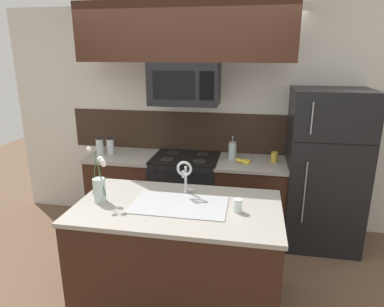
{
  "coord_description": "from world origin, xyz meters",
  "views": [
    {
      "loc": [
        0.76,
        -2.78,
        2.08
      ],
      "look_at": [
        0.19,
        0.27,
        1.16
      ],
      "focal_mm": 32.0,
      "sensor_mm": 36.0,
      "label": 1
    }
  ],
  "objects_px": {
    "french_press": "(232,151)",
    "storage_jar_medium": "(110,146)",
    "drinking_glass": "(238,205)",
    "flower_vase": "(100,188)",
    "refrigerator": "(324,169)",
    "banana_bunch": "(243,161)",
    "microwave": "(185,84)",
    "storage_jar_tall": "(100,146)",
    "coffee_tin": "(274,157)",
    "stove_range": "(186,194)",
    "sink_faucet": "(185,173)"
  },
  "relations": [
    {
      "from": "storage_jar_tall",
      "to": "french_press",
      "type": "xyz_separation_m",
      "value": [
        1.56,
        0.09,
        -0.0
      ]
    },
    {
      "from": "storage_jar_tall",
      "to": "french_press",
      "type": "bearing_deg",
      "value": 3.44
    },
    {
      "from": "flower_vase",
      "to": "sink_faucet",
      "type": "bearing_deg",
      "value": 21.97
    },
    {
      "from": "stove_range",
      "to": "storage_jar_tall",
      "type": "bearing_deg",
      "value": -178.11
    },
    {
      "from": "banana_bunch",
      "to": "sink_faucet",
      "type": "relative_size",
      "value": 0.62
    },
    {
      "from": "coffee_tin",
      "to": "drinking_glass",
      "type": "relative_size",
      "value": 1.04
    },
    {
      "from": "drinking_glass",
      "to": "storage_jar_tall",
      "type": "bearing_deg",
      "value": 143.83
    },
    {
      "from": "banana_bunch",
      "to": "french_press",
      "type": "bearing_deg",
      "value": 137.29
    },
    {
      "from": "storage_jar_tall",
      "to": "sink_faucet",
      "type": "relative_size",
      "value": 0.68
    },
    {
      "from": "refrigerator",
      "to": "french_press",
      "type": "xyz_separation_m",
      "value": [
        -1.0,
        0.04,
        0.15
      ]
    },
    {
      "from": "coffee_tin",
      "to": "drinking_glass",
      "type": "bearing_deg",
      "value": -103.9
    },
    {
      "from": "refrigerator",
      "to": "flower_vase",
      "type": "height_order",
      "value": "refrigerator"
    },
    {
      "from": "storage_jar_medium",
      "to": "sink_faucet",
      "type": "distance_m",
      "value": 1.55
    },
    {
      "from": "french_press",
      "to": "storage_jar_medium",
      "type": "bearing_deg",
      "value": -178.48
    },
    {
      "from": "sink_faucet",
      "to": "flower_vase",
      "type": "xyz_separation_m",
      "value": [
        -0.65,
        -0.26,
        -0.08
      ]
    },
    {
      "from": "refrigerator",
      "to": "banana_bunch",
      "type": "xyz_separation_m",
      "value": [
        -0.87,
        -0.08,
        0.07
      ]
    },
    {
      "from": "microwave",
      "to": "flower_vase",
      "type": "bearing_deg",
      "value": -109.24
    },
    {
      "from": "stove_range",
      "to": "storage_jar_tall",
      "type": "distance_m",
      "value": 1.17
    },
    {
      "from": "drinking_glass",
      "to": "banana_bunch",
      "type": "bearing_deg",
      "value": 90.41
    },
    {
      "from": "storage_jar_tall",
      "to": "drinking_glass",
      "type": "distance_m",
      "value": 2.11
    },
    {
      "from": "stove_range",
      "to": "storage_jar_medium",
      "type": "relative_size",
      "value": 4.72
    },
    {
      "from": "french_press",
      "to": "stove_range",
      "type": "bearing_deg",
      "value": -173.54
    },
    {
      "from": "banana_bunch",
      "to": "coffee_tin",
      "type": "bearing_deg",
      "value": 18.04
    },
    {
      "from": "stove_range",
      "to": "refrigerator",
      "type": "xyz_separation_m",
      "value": [
        1.53,
        0.02,
        0.4
      ]
    },
    {
      "from": "refrigerator",
      "to": "drinking_glass",
      "type": "bearing_deg",
      "value": -123.5
    },
    {
      "from": "drinking_glass",
      "to": "flower_vase",
      "type": "distance_m",
      "value": 1.12
    },
    {
      "from": "stove_range",
      "to": "french_press",
      "type": "distance_m",
      "value": 0.77
    },
    {
      "from": "banana_bunch",
      "to": "drinking_glass",
      "type": "distance_m",
      "value": 1.22
    },
    {
      "from": "sink_faucet",
      "to": "drinking_glass",
      "type": "height_order",
      "value": "sink_faucet"
    },
    {
      "from": "flower_vase",
      "to": "storage_jar_tall",
      "type": "bearing_deg",
      "value": 115.07
    },
    {
      "from": "refrigerator",
      "to": "sink_faucet",
      "type": "distance_m",
      "value": 1.71
    },
    {
      "from": "banana_bunch",
      "to": "drinking_glass",
      "type": "xyz_separation_m",
      "value": [
        0.01,
        -1.22,
        0.03
      ]
    },
    {
      "from": "coffee_tin",
      "to": "flower_vase",
      "type": "xyz_separation_m",
      "value": [
        -1.44,
        -1.34,
        0.07
      ]
    },
    {
      "from": "storage_jar_tall",
      "to": "flower_vase",
      "type": "height_order",
      "value": "flower_vase"
    },
    {
      "from": "banana_bunch",
      "to": "sink_faucet",
      "type": "bearing_deg",
      "value": -115.08
    },
    {
      "from": "drinking_glass",
      "to": "flower_vase",
      "type": "xyz_separation_m",
      "value": [
        -1.11,
        -0.01,
        0.07
      ]
    },
    {
      "from": "stove_range",
      "to": "banana_bunch",
      "type": "bearing_deg",
      "value": -5.18
    },
    {
      "from": "stove_range",
      "to": "microwave",
      "type": "relative_size",
      "value": 1.25
    },
    {
      "from": "refrigerator",
      "to": "french_press",
      "type": "relative_size",
      "value": 6.47
    },
    {
      "from": "storage_jar_tall",
      "to": "flower_vase",
      "type": "relative_size",
      "value": 0.45
    },
    {
      "from": "stove_range",
      "to": "flower_vase",
      "type": "height_order",
      "value": "flower_vase"
    },
    {
      "from": "refrigerator",
      "to": "stove_range",
      "type": "bearing_deg",
      "value": -179.25
    },
    {
      "from": "sink_faucet",
      "to": "storage_jar_tall",
      "type": "bearing_deg",
      "value": 141.18
    },
    {
      "from": "microwave",
      "to": "french_press",
      "type": "relative_size",
      "value": 2.79
    },
    {
      "from": "coffee_tin",
      "to": "storage_jar_medium",
      "type": "bearing_deg",
      "value": -179.15
    },
    {
      "from": "stove_range",
      "to": "microwave",
      "type": "height_order",
      "value": "microwave"
    },
    {
      "from": "coffee_tin",
      "to": "sink_faucet",
      "type": "relative_size",
      "value": 0.36
    },
    {
      "from": "storage_jar_medium",
      "to": "flower_vase",
      "type": "relative_size",
      "value": 0.43
    },
    {
      "from": "coffee_tin",
      "to": "stove_range",
      "type": "bearing_deg",
      "value": -177.13
    },
    {
      "from": "storage_jar_tall",
      "to": "drinking_glass",
      "type": "height_order",
      "value": "storage_jar_tall"
    }
  ]
}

